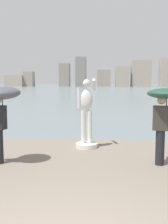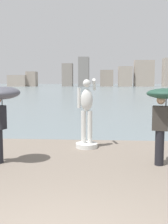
% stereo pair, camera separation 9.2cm
% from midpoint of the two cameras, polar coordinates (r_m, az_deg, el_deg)
% --- Properties ---
extents(ground_plane, '(400.00, 400.00, 0.00)m').
position_cam_midpoint_polar(ground_plane, '(42.95, 3.28, 3.05)').
color(ground_plane, slate).
extents(pier, '(7.72, 9.84, 0.40)m').
position_cam_midpoint_polar(pier, '(5.34, -2.31, -19.00)').
color(pier, slate).
rests_on(pier, ground).
extents(statue_white_figure, '(0.69, 0.90, 2.17)m').
position_cam_midpoint_polar(statue_white_figure, '(8.68, 0.86, -1.47)').
color(statue_white_figure, silver).
rests_on(statue_white_figure, pier).
extents(onlooker_left, '(1.11, 1.13, 1.97)m').
position_cam_midpoint_polar(onlooker_left, '(7.24, -16.41, 1.69)').
color(onlooker_left, black).
rests_on(onlooker_left, pier).
extents(onlooker_right, '(1.14, 1.15, 1.92)m').
position_cam_midpoint_polar(onlooker_right, '(7.07, 16.50, 1.43)').
color(onlooker_right, black).
rests_on(onlooker_right, pier).
extents(distant_skyline, '(87.42, 12.97, 13.02)m').
position_cam_midpoint_polar(distant_skyline, '(128.61, 7.07, 7.49)').
color(distant_skyline, '#A89989').
rests_on(distant_skyline, ground).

